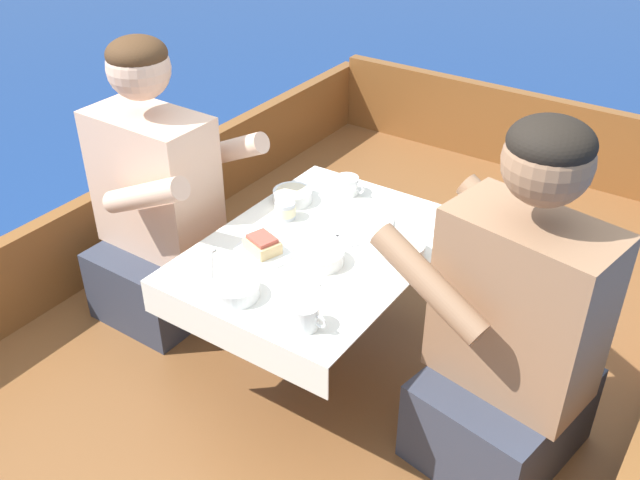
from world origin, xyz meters
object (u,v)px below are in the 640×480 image
(coffee_cup_port, at_px, (305,316))
(sandwich, at_px, (262,244))
(person_port, at_px, (161,211))
(tin_can, at_px, (285,210))
(coffee_cup_starboard, at_px, (347,185))
(person_starboard, at_px, (512,336))

(coffee_cup_port, bearing_deg, sandwich, 145.47)
(person_port, xyz_separation_m, tin_can, (0.43, 0.12, 0.08))
(tin_can, bearing_deg, coffee_cup_starboard, 72.69)
(sandwich, xyz_separation_m, coffee_cup_port, (0.29, -0.20, 0.00))
(sandwich, xyz_separation_m, tin_can, (-0.07, 0.20, -0.00))
(person_port, distance_m, coffee_cup_port, 0.84)
(person_starboard, height_order, tin_can, person_starboard)
(sandwich, relative_size, tin_can, 1.70)
(person_port, relative_size, tin_can, 14.50)
(coffee_cup_starboard, xyz_separation_m, tin_can, (-0.08, -0.24, -0.00))
(person_port, xyz_separation_m, person_starboard, (1.22, 0.03, 0.02))
(tin_can, bearing_deg, person_port, -163.94)
(person_port, relative_size, coffee_cup_port, 9.43)
(sandwich, height_order, coffee_cup_port, coffee_cup_port)
(person_port, relative_size, person_starboard, 0.97)
(coffee_cup_port, bearing_deg, tin_can, 131.75)
(person_port, xyz_separation_m, coffee_cup_starboard, (0.50, 0.36, 0.09))
(person_port, distance_m, coffee_cup_starboard, 0.63)
(person_port, height_order, coffee_cup_port, person_port)
(person_starboard, bearing_deg, coffee_cup_starboard, -15.00)
(tin_can, bearing_deg, coffee_cup_port, -48.25)
(person_starboard, bearing_deg, person_port, 11.63)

